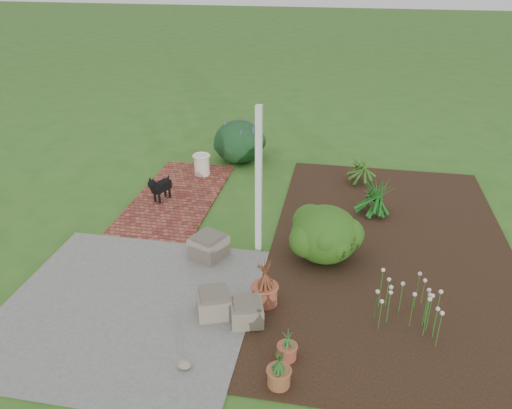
% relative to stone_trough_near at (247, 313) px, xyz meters
% --- Properties ---
extents(ground, '(80.00, 80.00, 0.00)m').
position_rel_stone_trough_near_xyz_m(ground, '(-0.48, 1.76, -0.18)').
color(ground, '#2F6520').
rests_on(ground, ground).
extents(concrete_patio, '(3.50, 3.50, 0.04)m').
position_rel_stone_trough_near_xyz_m(concrete_patio, '(-1.73, 0.01, -0.16)').
color(concrete_patio, slate).
rests_on(concrete_patio, ground).
extents(brick_path, '(1.60, 3.50, 0.04)m').
position_rel_stone_trough_near_xyz_m(brick_path, '(-2.18, 3.51, -0.16)').
color(brick_path, maroon).
rests_on(brick_path, ground).
extents(garden_bed, '(4.00, 7.00, 0.03)m').
position_rel_stone_trough_near_xyz_m(garden_bed, '(2.02, 2.26, -0.17)').
color(garden_bed, black).
rests_on(garden_bed, ground).
extents(veranda_post, '(0.10, 0.10, 2.50)m').
position_rel_stone_trough_near_xyz_m(veranda_post, '(-0.18, 1.86, 1.07)').
color(veranda_post, white).
rests_on(veranda_post, ground).
extents(stone_trough_near, '(0.52, 0.52, 0.28)m').
position_rel_stone_trough_near_xyz_m(stone_trough_near, '(0.00, 0.00, 0.00)').
color(stone_trough_near, '#737056').
rests_on(stone_trough_near, concrete_patio).
extents(stone_trough_mid, '(0.59, 0.59, 0.30)m').
position_rel_stone_trough_near_xyz_m(stone_trough_mid, '(-0.48, 0.09, 0.01)').
color(stone_trough_mid, gray).
rests_on(stone_trough_mid, concrete_patio).
extents(stone_trough_far, '(0.67, 0.67, 0.33)m').
position_rel_stone_trough_near_xyz_m(stone_trough_far, '(-0.94, 1.47, 0.03)').
color(stone_trough_far, gray).
rests_on(stone_trough_far, concrete_patio).
extents(black_dog, '(0.35, 0.58, 0.52)m').
position_rel_stone_trough_near_xyz_m(black_dog, '(-2.43, 3.25, 0.17)').
color(black_dog, black).
rests_on(black_dog, brick_path).
extents(cream_ceramic_urn, '(0.38, 0.38, 0.45)m').
position_rel_stone_trough_near_xyz_m(cream_ceramic_urn, '(-1.97, 4.67, 0.09)').
color(cream_ceramic_urn, '#F2E1C7').
rests_on(cream_ceramic_urn, brick_path).
extents(evergreen_shrub, '(1.18, 1.18, 0.92)m').
position_rel_stone_trough_near_xyz_m(evergreen_shrub, '(0.92, 1.79, 0.31)').
color(evergreen_shrub, '#0E380A').
rests_on(evergreen_shrub, garden_bed).
extents(agapanthus_clump_back, '(0.94, 0.94, 0.81)m').
position_rel_stone_trough_near_xyz_m(agapanthus_clump_back, '(1.74, 3.51, 0.25)').
color(agapanthus_clump_back, '#113D13').
rests_on(agapanthus_clump_back, garden_bed).
extents(agapanthus_clump_front, '(0.97, 0.97, 0.75)m').
position_rel_stone_trough_near_xyz_m(agapanthus_clump_front, '(1.51, 4.90, 0.22)').
color(agapanthus_clump_front, '#133F13').
rests_on(agapanthus_clump_front, garden_bed).
extents(pink_flower_patch, '(1.27, 1.27, 0.65)m').
position_rel_stone_trough_near_xyz_m(pink_flower_patch, '(2.02, 0.39, 0.17)').
color(pink_flower_patch, '#113D0F').
rests_on(pink_flower_patch, garden_bed).
extents(terracotta_pot_bronze, '(0.44, 0.44, 0.29)m').
position_rel_stone_trough_near_xyz_m(terracotta_pot_bronze, '(0.17, 0.44, -0.00)').
color(terracotta_pot_bronze, '#A65338').
rests_on(terracotta_pot_bronze, garden_bed).
extents(terracotta_pot_small_left, '(0.24, 0.24, 0.19)m').
position_rel_stone_trough_near_xyz_m(terracotta_pot_small_left, '(0.62, -0.57, -0.05)').
color(terracotta_pot_small_left, '#A34B37').
rests_on(terracotta_pot_small_left, garden_bed).
extents(terracotta_pot_small_right, '(0.30, 0.30, 0.23)m').
position_rel_stone_trough_near_xyz_m(terracotta_pot_small_right, '(0.58, -1.01, -0.04)').
color(terracotta_pot_small_right, brown).
rests_on(terracotta_pot_small_right, garden_bed).
extents(purple_flowering_bush, '(1.52, 1.52, 1.01)m').
position_rel_stone_trough_near_xyz_m(purple_flowering_bush, '(-1.36, 5.71, 0.32)').
color(purple_flowering_bush, black).
rests_on(purple_flowering_bush, ground).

